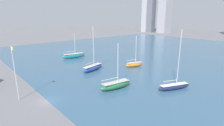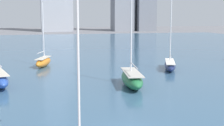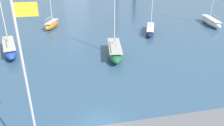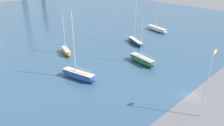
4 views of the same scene
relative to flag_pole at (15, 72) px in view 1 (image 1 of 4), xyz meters
name	(u,v)px [view 1 (image 1 of 4)]	position (x,y,z in m)	size (l,w,h in m)	color
ground_plane	(48,101)	(4.69, 4.65, -6.71)	(500.00, 500.00, 0.00)	slate
harbor_water	(191,56)	(4.69, 74.65, -6.71)	(180.00, 140.00, 0.00)	#385B7A
flag_pole	(15,72)	(0.00, 0.00, 0.00)	(1.24, 0.14, 12.43)	silver
distant_city_skyline	(222,4)	(-15.88, 174.20, 22.18)	(170.91, 22.42, 69.40)	#A8A8B2
sailboat_blue	(93,68)	(-7.20, 25.48, -5.64)	(4.54, 10.06, 15.41)	#284CA8
sailboat_teal	(74,56)	(-28.48, 30.18, -5.60)	(3.75, 10.92, 11.20)	#1E757F
sailboat_orange	(134,64)	(-0.83, 39.99, -5.76)	(3.88, 7.19, 11.47)	orange
sailboat_green	(116,85)	(9.72, 20.63, -5.67)	(3.75, 9.40, 11.93)	#236B3D
sailboat_navy	(174,86)	(20.09, 31.57, -5.82)	(5.24, 9.40, 15.34)	#19234C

